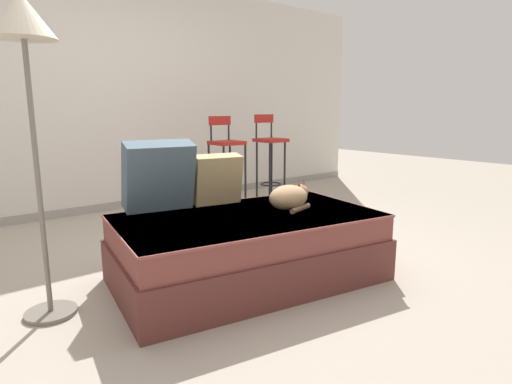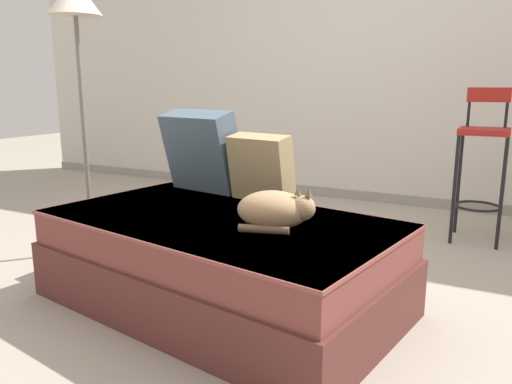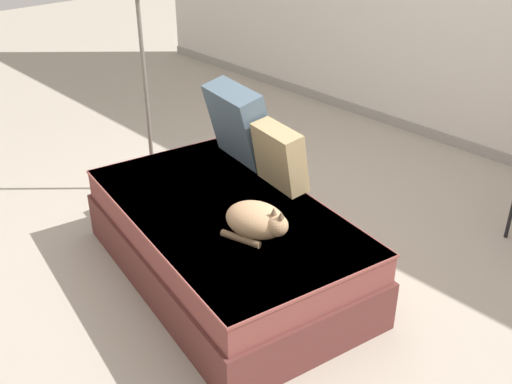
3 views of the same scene
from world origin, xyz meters
name	(u,v)px [view 3 (image 3 of 3)]	position (x,y,z in m)	size (l,w,h in m)	color
ground_plane	(275,249)	(0.00, 0.00, 0.00)	(16.00, 16.00, 0.00)	#A89E8E
wall_baseboard_trim	(462,144)	(0.00, 2.20, 0.04)	(8.00, 0.02, 0.09)	gray
couch	(225,242)	(0.00, -0.40, 0.23)	(1.87, 1.27, 0.45)	brown
throw_pillow_corner	(239,123)	(-0.40, 0.07, 0.70)	(0.50, 0.35, 0.49)	#4C6070
throw_pillow_middle	(279,157)	(0.03, 0.00, 0.64)	(0.38, 0.24, 0.37)	tan
cat	(257,221)	(0.33, -0.46, 0.54)	(0.38, 0.32, 0.20)	tan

